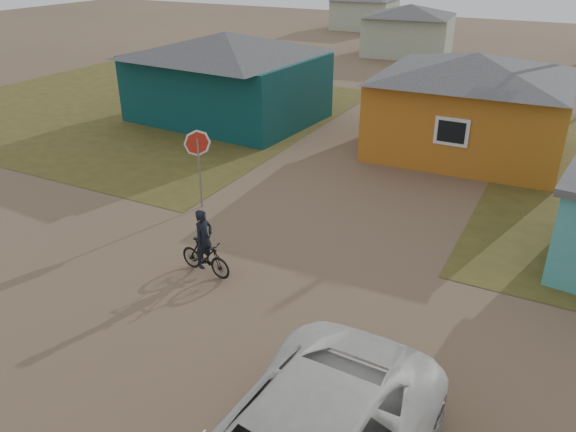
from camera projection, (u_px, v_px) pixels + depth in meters
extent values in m
plane|color=brown|center=(216.00, 317.00, 12.61)|extent=(120.00, 120.00, 0.00)
cube|color=brown|center=(134.00, 107.00, 28.81)|extent=(20.00, 18.00, 0.00)
cube|color=#093436|center=(227.00, 87.00, 26.24)|extent=(8.40, 6.54, 3.00)
pyramid|color=#3F3F42|center=(225.00, 43.00, 25.37)|extent=(8.93, 7.08, 1.00)
cube|color=#B8671C|center=(469.00, 115.00, 22.03)|extent=(7.21, 6.24, 3.00)
pyramid|color=#3F3F42|center=(476.00, 64.00, 21.18)|extent=(7.72, 6.76, 0.90)
cube|color=silver|center=(452.00, 132.00, 19.56)|extent=(1.20, 0.06, 1.00)
cube|color=black|center=(451.00, 132.00, 19.54)|extent=(0.95, 0.04, 0.75)
cube|color=#A8B39A|center=(408.00, 36.00, 41.54)|extent=(6.49, 5.60, 2.80)
pyramid|color=#3F3F42|center=(411.00, 10.00, 40.76)|extent=(7.04, 6.15, 0.80)
cube|color=#A8B39A|center=(364.00, 14.00, 54.46)|extent=(5.75, 5.28, 2.70)
cylinder|color=gray|center=(200.00, 173.00, 17.40)|extent=(0.07, 0.07, 2.28)
imported|color=black|center=(205.00, 257.00, 14.10)|extent=(1.60, 0.61, 0.94)
imported|color=black|center=(204.00, 239.00, 13.87)|extent=(0.43, 0.60, 1.54)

